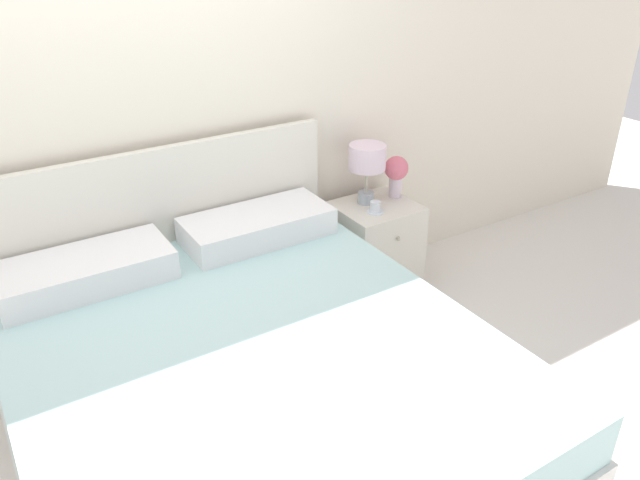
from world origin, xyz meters
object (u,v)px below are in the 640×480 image
at_px(bed, 248,388).
at_px(table_lamp, 367,161).
at_px(nightstand, 375,248).
at_px(flower_vase, 396,172).
at_px(teacup, 375,208).

distance_m(bed, table_lamp, 1.56).
relative_size(nightstand, flower_vase, 2.27).
bearing_deg(flower_vase, bed, -150.21).
distance_m(bed, teacup, 1.40).
bearing_deg(table_lamp, flower_vase, -5.33).
relative_size(table_lamp, teacup, 3.65).
relative_size(bed, table_lamp, 5.87).
xyz_separation_m(bed, nightstand, (1.24, 0.76, -0.03)).
distance_m(bed, flower_vase, 1.69).
bearing_deg(teacup, nightstand, 47.76).
height_order(table_lamp, teacup, table_lamp).
bearing_deg(table_lamp, nightstand, -64.07).
height_order(bed, table_lamp, bed).
xyz_separation_m(table_lamp, flower_vase, (0.21, -0.02, -0.11)).
xyz_separation_m(bed, table_lamp, (1.21, 0.83, 0.53)).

